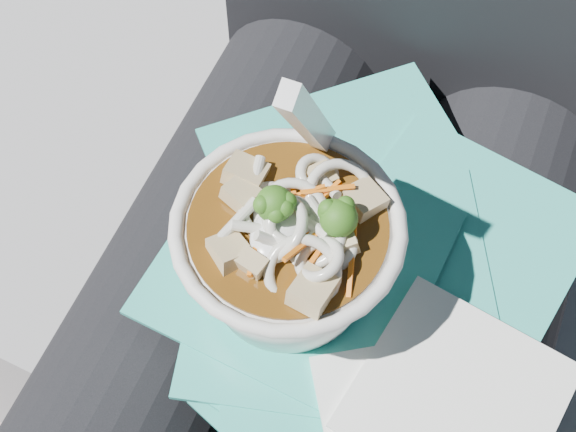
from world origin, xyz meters
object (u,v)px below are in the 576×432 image
at_px(stone_ledge, 350,324).
at_px(person_body, 353,226).
at_px(plastic_bag, 344,286).
at_px(lap, 309,339).
at_px(udon_bowl, 289,247).

height_order(stone_ledge, person_body, person_body).
bearing_deg(plastic_bag, person_body, 103.15).
bearing_deg(lap, udon_bowl, -168.18).
bearing_deg(lap, plastic_bag, 33.15).
xyz_separation_m(stone_ledge, plastic_bag, (0.02, -0.14, 0.39)).
distance_m(person_body, udon_bowl, 0.15).
distance_m(stone_ledge, udon_bowl, 0.47).
relative_size(person_body, plastic_bag, 2.55).
distance_m(lap, udon_bowl, 0.15).
xyz_separation_m(lap, plastic_bag, (0.02, 0.01, 0.09)).
bearing_deg(udon_bowl, plastic_bag, 24.49).
height_order(lap, person_body, person_body).
xyz_separation_m(stone_ledge, lap, (0.00, -0.15, 0.30)).
height_order(person_body, plastic_bag, person_body).
xyz_separation_m(person_body, udon_bowl, (-0.02, -0.10, 0.12)).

